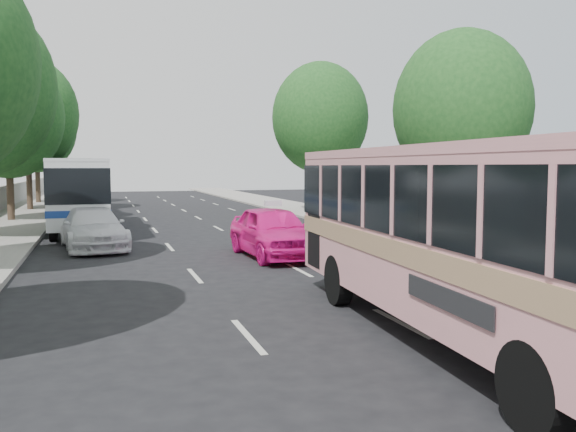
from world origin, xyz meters
name	(u,v)px	position (x,y,z in m)	size (l,w,h in m)	color
ground	(313,304)	(0.00, 0.00, 0.00)	(120.00, 120.00, 0.00)	black
sidewalk_left	(8,225)	(-8.50, 20.00, 0.07)	(4.00, 90.00, 0.15)	#9E998E
sidewalk_right	(336,216)	(8.50, 20.00, 0.06)	(4.00, 90.00, 0.12)	#9E998E
tree_left_d	(9,112)	(-8.52, 21.94, 5.63)	(5.52, 5.52, 8.60)	#38281E
tree_left_e	(28,110)	(-8.42, 29.94, 6.43)	(6.30, 6.30, 9.82)	#38281E
tree_left_f	(37,125)	(-8.62, 37.94, 6.00)	(5.88, 5.88, 9.16)	#38281E
tree_right_near	(465,104)	(8.78, 7.94, 5.20)	(5.10, 5.10, 7.95)	#38281E
tree_right_far	(322,114)	(9.08, 23.94, 6.12)	(6.00, 6.00, 9.35)	#38281E
pink_bus	(463,221)	(1.42, -3.31, 2.00)	(3.08, 10.19, 3.21)	pink
pink_taxi	(273,231)	(1.00, 6.62, 0.82)	(1.93, 4.79, 1.63)	#EF148B
white_pickup	(93,228)	(-4.50, 10.37, 0.72)	(2.00, 4.93, 1.43)	white
tour_coach_front	(81,188)	(-5.02, 16.69, 1.91)	(2.35, 10.63, 3.18)	silver
tour_coach_rear	(68,180)	(-6.15, 29.69, 2.01)	(3.00, 11.27, 3.34)	silver
taxi_roof_sign	(273,203)	(1.00, 6.62, 1.72)	(0.55, 0.18, 0.18)	silver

